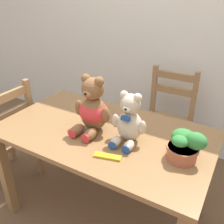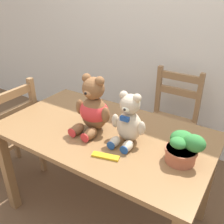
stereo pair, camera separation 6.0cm
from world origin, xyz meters
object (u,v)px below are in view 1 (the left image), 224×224
object	(u,v)px
teddy_bear_right	(129,121)
chocolate_bar	(108,156)
wooden_chair_behind	(166,121)
potted_plant	(185,145)
wooden_chair_side	(7,137)
teddy_bear_left	(93,109)

from	to	relation	value
teddy_bear_right	chocolate_bar	bearing A→B (deg)	81.41
wooden_chair_behind	potted_plant	xyz separation A→B (m)	(0.35, -0.82, 0.36)
wooden_chair_side	chocolate_bar	size ratio (longest dim) A/B	6.04
wooden_chair_side	wooden_chair_behind	bearing A→B (deg)	-49.11
wooden_chair_side	chocolate_bar	world-z (taller)	wooden_chair_side
wooden_chair_behind	chocolate_bar	xyz separation A→B (m)	(0.00, -1.02, 0.28)
teddy_bear_right	potted_plant	size ratio (longest dim) A/B	1.55
teddy_bear_right	wooden_chair_behind	bearing A→B (deg)	-90.43
chocolate_bar	wooden_chair_side	bearing A→B (deg)	172.80
teddy_bear_left	potted_plant	size ratio (longest dim) A/B	1.82
wooden_chair_behind	chocolate_bar	bearing A→B (deg)	90.12
wooden_chair_side	potted_plant	world-z (taller)	wooden_chair_side
teddy_bear_left	teddy_bear_right	size ratio (longest dim) A/B	1.17
wooden_chair_side	potted_plant	size ratio (longest dim) A/B	4.61
teddy_bear_left	wooden_chair_behind	bearing A→B (deg)	-104.79
teddy_bear_right	wooden_chair_side	bearing A→B (deg)	1.70
teddy_bear_left	potted_plant	bearing A→B (deg)	179.69
wooden_chair_side	teddy_bear_left	distance (m)	0.91
wooden_chair_behind	wooden_chair_side	world-z (taller)	wooden_chair_side
teddy_bear_right	chocolate_bar	distance (m)	0.24
wooden_chair_behind	potted_plant	size ratio (longest dim) A/B	4.57
wooden_chair_behind	chocolate_bar	size ratio (longest dim) A/B	6.00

